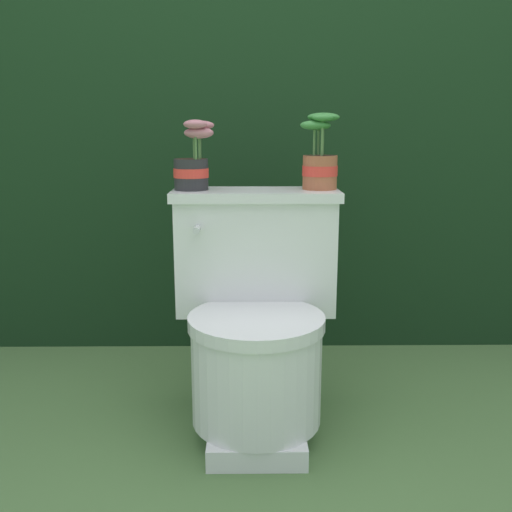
# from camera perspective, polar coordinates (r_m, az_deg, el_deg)

# --- Properties ---
(ground_plane) EXTENTS (12.00, 12.00, 0.00)m
(ground_plane) POSITION_cam_1_polar(r_m,az_deg,el_deg) (1.80, 2.73, -17.36)
(ground_plane) COLOR #4C703D
(hedge_backdrop) EXTENTS (3.97, 0.94, 1.78)m
(hedge_backdrop) POSITION_cam_1_polar(r_m,az_deg,el_deg) (2.73, 1.48, 12.45)
(hedge_backdrop) COLOR black
(hedge_backdrop) RESTS_ON ground
(toilet) EXTENTS (0.52, 0.53, 0.71)m
(toilet) POSITION_cam_1_polar(r_m,az_deg,el_deg) (1.72, 0.01, -6.49)
(toilet) COLOR silver
(toilet) RESTS_ON ground
(potted_plant_left) EXTENTS (0.13, 0.12, 0.21)m
(potted_plant_left) POSITION_cam_1_polar(r_m,az_deg,el_deg) (1.77, -6.34, 9.28)
(potted_plant_left) COLOR #262628
(potted_plant_left) RESTS_ON toilet
(potted_plant_midleft) EXTENTS (0.12, 0.12, 0.23)m
(potted_plant_midleft) POSITION_cam_1_polar(r_m,az_deg,el_deg) (1.80, 6.40, 9.60)
(potted_plant_midleft) COLOR #9E5638
(potted_plant_midleft) RESTS_ON toilet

